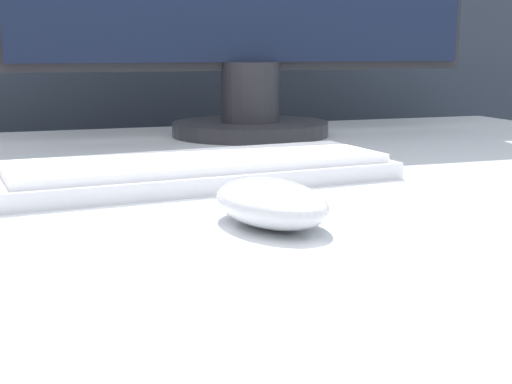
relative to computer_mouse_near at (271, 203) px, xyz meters
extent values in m
cube|color=#333D4C|center=(-0.07, 0.80, -0.08)|extent=(5.00, 0.03, 1.44)
ellipsoid|color=silver|center=(0.00, 0.00, 0.00)|extent=(0.09, 0.12, 0.03)
cube|color=silver|center=(-0.01, 0.18, -0.01)|extent=(0.38, 0.17, 0.02)
cube|color=white|center=(-0.01, 0.18, 0.00)|extent=(0.36, 0.15, 0.01)
cylinder|color=#28282D|center=(0.15, 0.51, -0.01)|extent=(0.22, 0.22, 0.02)
cylinder|color=#28282D|center=(0.15, 0.51, 0.05)|extent=(0.08, 0.08, 0.08)
camera|label=1|loc=(-0.17, -0.46, 0.11)|focal=50.00mm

